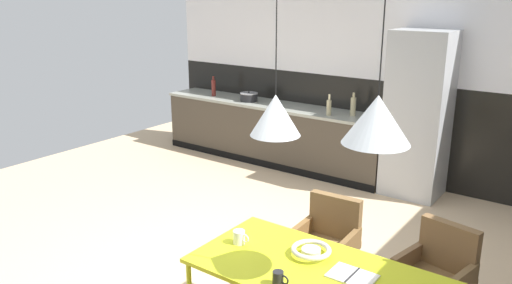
{
  "coord_description": "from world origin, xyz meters",
  "views": [
    {
      "loc": [
        2.74,
        -3.2,
        2.51
      ],
      "look_at": [
        -0.21,
        0.84,
        1.02
      ],
      "focal_mm": 35.89,
      "sensor_mm": 36.0,
      "label": 1
    }
  ],
  "objects_px": {
    "fruit_bowl": "(311,250)",
    "mug_wide_latte": "(239,237)",
    "armchair_corner_seat": "(440,265)",
    "bottle_vinegar_dark": "(353,106)",
    "armchair_facing_counter": "(329,233)",
    "bottle_oil_tall": "(329,107)",
    "dining_table": "(317,276)",
    "mug_short_terracotta": "(279,278)",
    "bottle_wine_green": "(214,87)",
    "pendant_lamp_over_table_near": "(275,115)",
    "refrigerator_column": "(418,115)",
    "cooking_pot": "(249,97)",
    "pendant_lamp_over_table_far": "(377,120)",
    "open_book": "(352,276)"
  },
  "relations": [
    {
      "from": "mug_wide_latte",
      "to": "refrigerator_column",
      "type": "bearing_deg",
      "value": 88.58
    },
    {
      "from": "armchair_facing_counter",
      "to": "bottle_oil_tall",
      "type": "distance_m",
      "value": 2.83
    },
    {
      "from": "mug_short_terracotta",
      "to": "bottle_vinegar_dark",
      "type": "xyz_separation_m",
      "value": [
        -1.33,
        3.79,
        0.25
      ]
    },
    {
      "from": "refrigerator_column",
      "to": "mug_wide_latte",
      "type": "height_order",
      "value": "refrigerator_column"
    },
    {
      "from": "bottle_vinegar_dark",
      "to": "pendant_lamp_over_table_far",
      "type": "relative_size",
      "value": 0.31
    },
    {
      "from": "armchair_facing_counter",
      "to": "pendant_lamp_over_table_far",
      "type": "xyz_separation_m",
      "value": [
        0.72,
        -0.87,
        1.27
      ]
    },
    {
      "from": "open_book",
      "to": "mug_wide_latte",
      "type": "distance_m",
      "value": 0.87
    },
    {
      "from": "armchair_corner_seat",
      "to": "armchair_facing_counter",
      "type": "xyz_separation_m",
      "value": [
        -0.92,
        -0.04,
        0.01
      ]
    },
    {
      "from": "open_book",
      "to": "refrigerator_column",
      "type": "bearing_deg",
      "value": 102.94
    },
    {
      "from": "fruit_bowl",
      "to": "armchair_facing_counter",
      "type": "bearing_deg",
      "value": 108.44
    },
    {
      "from": "armchair_facing_counter",
      "to": "mug_short_terracotta",
      "type": "xyz_separation_m",
      "value": [
        0.27,
        -1.17,
        0.24
      ]
    },
    {
      "from": "bottle_wine_green",
      "to": "pendant_lamp_over_table_near",
      "type": "xyz_separation_m",
      "value": [
        3.49,
        -3.43,
        0.71
      ]
    },
    {
      "from": "refrigerator_column",
      "to": "mug_short_terracotta",
      "type": "distance_m",
      "value": 3.8
    },
    {
      "from": "open_book",
      "to": "bottle_oil_tall",
      "type": "bearing_deg",
      "value": 120.77
    },
    {
      "from": "armchair_corner_seat",
      "to": "pendant_lamp_over_table_far",
      "type": "bearing_deg",
      "value": 89.21
    },
    {
      "from": "fruit_bowl",
      "to": "mug_wide_latte",
      "type": "xyz_separation_m",
      "value": [
        -0.51,
        -0.16,
        0.01
      ]
    },
    {
      "from": "bottle_wine_green",
      "to": "fruit_bowl",
      "type": "bearing_deg",
      "value": -41.47
    },
    {
      "from": "cooking_pot",
      "to": "fruit_bowl",
      "type": "bearing_deg",
      "value": -47.49
    },
    {
      "from": "armchair_corner_seat",
      "to": "bottle_vinegar_dark",
      "type": "xyz_separation_m",
      "value": [
        -1.98,
        2.58,
        0.5
      ]
    },
    {
      "from": "refrigerator_column",
      "to": "pendant_lamp_over_table_near",
      "type": "bearing_deg",
      "value": -86.33
    },
    {
      "from": "mug_wide_latte",
      "to": "pendant_lamp_over_table_far",
      "type": "relative_size",
      "value": 0.13
    },
    {
      "from": "armchair_facing_counter",
      "to": "fruit_bowl",
      "type": "distance_m",
      "value": 0.8
    },
    {
      "from": "mug_short_terracotta",
      "to": "bottle_oil_tall",
      "type": "xyz_separation_m",
      "value": [
        -1.61,
        3.62,
        0.23
      ]
    },
    {
      "from": "armchair_corner_seat",
      "to": "mug_wide_latte",
      "type": "relative_size",
      "value": 6.21
    },
    {
      "from": "fruit_bowl",
      "to": "open_book",
      "type": "height_order",
      "value": "fruit_bowl"
    },
    {
      "from": "open_book",
      "to": "mug_wide_latte",
      "type": "xyz_separation_m",
      "value": [
        -0.87,
        -0.07,
        0.04
      ]
    },
    {
      "from": "armchair_facing_counter",
      "to": "refrigerator_column",
      "type": "bearing_deg",
      "value": -88.95
    },
    {
      "from": "cooking_pot",
      "to": "pendant_lamp_over_table_near",
      "type": "bearing_deg",
      "value": -50.85
    },
    {
      "from": "cooking_pot",
      "to": "pendant_lamp_over_table_near",
      "type": "distance_m",
      "value": 4.49
    },
    {
      "from": "bottle_wine_green",
      "to": "mug_wide_latte",
      "type": "bearing_deg",
      "value": -47.07
    },
    {
      "from": "cooking_pot",
      "to": "bottle_vinegar_dark",
      "type": "xyz_separation_m",
      "value": [
        1.69,
        0.07,
        0.07
      ]
    },
    {
      "from": "refrigerator_column",
      "to": "fruit_bowl",
      "type": "distance_m",
      "value": 3.36
    },
    {
      "from": "armchair_corner_seat",
      "to": "cooking_pot",
      "type": "distance_m",
      "value": 4.46
    },
    {
      "from": "armchair_corner_seat",
      "to": "fruit_bowl",
      "type": "bearing_deg",
      "value": 60.26
    },
    {
      "from": "fruit_bowl",
      "to": "bottle_oil_tall",
      "type": "relative_size",
      "value": 1.0
    },
    {
      "from": "bottle_wine_green",
      "to": "mug_short_terracotta",
      "type": "bearing_deg",
      "value": -44.94
    },
    {
      "from": "refrigerator_column",
      "to": "bottle_wine_green",
      "type": "bearing_deg",
      "value": -179.0
    },
    {
      "from": "refrigerator_column",
      "to": "pendant_lamp_over_table_near",
      "type": "height_order",
      "value": "pendant_lamp_over_table_near"
    },
    {
      "from": "armchair_corner_seat",
      "to": "mug_short_terracotta",
      "type": "height_order",
      "value": "armchair_corner_seat"
    },
    {
      "from": "bottle_wine_green",
      "to": "bottle_vinegar_dark",
      "type": "xyz_separation_m",
      "value": [
        2.38,
        0.08,
        -0.0
      ]
    },
    {
      "from": "pendant_lamp_over_table_near",
      "to": "bottle_oil_tall",
      "type": "bearing_deg",
      "value": 112.48
    },
    {
      "from": "open_book",
      "to": "mug_wide_latte",
      "type": "relative_size",
      "value": 2.22
    },
    {
      "from": "mug_short_terracotta",
      "to": "bottle_vinegar_dark",
      "type": "relative_size",
      "value": 0.37
    },
    {
      "from": "mug_wide_latte",
      "to": "bottle_oil_tall",
      "type": "bearing_deg",
      "value": 107.83
    },
    {
      "from": "armchair_facing_counter",
      "to": "cooking_pot",
      "type": "height_order",
      "value": "cooking_pot"
    },
    {
      "from": "cooking_pot",
      "to": "bottle_vinegar_dark",
      "type": "height_order",
      "value": "bottle_vinegar_dark"
    },
    {
      "from": "open_book",
      "to": "bottle_vinegar_dark",
      "type": "distance_m",
      "value": 3.82
    },
    {
      "from": "dining_table",
      "to": "fruit_bowl",
      "type": "relative_size",
      "value": 5.98
    },
    {
      "from": "mug_short_terracotta",
      "to": "open_book",
      "type": "bearing_deg",
      "value": 47.4
    },
    {
      "from": "refrigerator_column",
      "to": "pendant_lamp_over_table_near",
      "type": "xyz_separation_m",
      "value": [
        0.22,
        -3.49,
        0.71
      ]
    }
  ]
}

